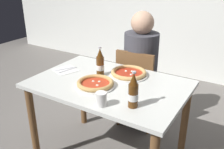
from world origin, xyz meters
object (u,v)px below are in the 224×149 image
dining_table_main (109,95)px  pizza_margherita_near (95,84)px  diner_seated (140,73)px  beer_bottle_center (100,64)px  pizza_marinara_far (129,73)px  beer_bottle_left (133,92)px  napkin_with_cutlery (66,70)px  chair_behind_table (138,84)px  paper_cup (101,99)px

dining_table_main → pizza_margherita_near: 0.18m
dining_table_main → diner_seated: diner_seated is taller
dining_table_main → beer_bottle_center: beer_bottle_center is taller
diner_seated → pizza_marinara_far: bearing=-77.0°
diner_seated → beer_bottle_left: 1.00m
beer_bottle_center → napkin_with_cutlery: 0.34m
dining_table_main → chair_behind_table: chair_behind_table is taller
napkin_with_cutlery → paper_cup: (0.60, -0.35, 0.04)m
dining_table_main → beer_bottle_left: bearing=-34.9°
pizza_marinara_far → napkin_with_cutlery: bearing=-160.7°
dining_table_main → napkin_with_cutlery: 0.47m
pizza_margherita_near → beer_bottle_left: beer_bottle_left is taller
pizza_marinara_far → chair_behind_table: bearing=104.0°
chair_behind_table → pizza_margherita_near: size_ratio=2.81×
beer_bottle_center → pizza_margherita_near: bearing=-66.3°
chair_behind_table → napkin_with_cutlery: (-0.42, -0.59, 0.27)m
diner_seated → paper_cup: diner_seated is taller
chair_behind_table → pizza_marinara_far: 0.51m
pizza_margherita_near → pizza_marinara_far: bearing=69.1°
diner_seated → beer_bottle_center: bearing=-99.7°
beer_bottle_left → pizza_marinara_far: bearing=121.1°
dining_table_main → diner_seated: (-0.04, 0.66, -0.05)m
pizza_margherita_near → pizza_marinara_far: 0.33m
pizza_margherita_near → beer_bottle_center: size_ratio=1.23×
chair_behind_table → napkin_with_cutlery: 0.77m
beer_bottle_left → napkin_with_cutlery: bearing=162.3°
beer_bottle_left → paper_cup: 0.21m
pizza_margherita_near → napkin_with_cutlery: pizza_margherita_near is taller
diner_seated → beer_bottle_center: (-0.10, -0.57, 0.27)m
chair_behind_table → beer_bottle_center: size_ratio=3.44×
chair_behind_table → beer_bottle_left: bearing=110.3°
dining_table_main → paper_cup: size_ratio=12.63×
pizza_marinara_far → paper_cup: (0.08, -0.53, 0.03)m
paper_cup → chair_behind_table: bearing=101.0°
beer_bottle_center → pizza_marinara_far: bearing=30.2°
diner_seated → paper_cup: 1.03m
chair_behind_table → pizza_marinara_far: (0.10, -0.41, 0.29)m
pizza_margherita_near → paper_cup: (0.20, -0.22, 0.03)m
pizza_margherita_near → beer_bottle_center: bearing=113.7°
beer_bottle_left → beer_bottle_center: size_ratio=1.00×
diner_seated → beer_bottle_left: bearing=-67.6°
beer_bottle_center → napkin_with_cutlery: (-0.32, -0.06, -0.10)m
diner_seated → napkin_with_cutlery: bearing=-123.2°
beer_bottle_center → napkin_with_cutlery: size_ratio=1.06×
diner_seated → pizza_marinara_far: diner_seated is taller
diner_seated → dining_table_main: bearing=-86.8°
pizza_marinara_far → napkin_with_cutlery: size_ratio=1.36×
dining_table_main → pizza_margherita_near: size_ratio=3.96×
beer_bottle_left → napkin_with_cutlery: (-0.78, 0.25, -0.10)m
pizza_margherita_near → beer_bottle_left: size_ratio=1.23×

